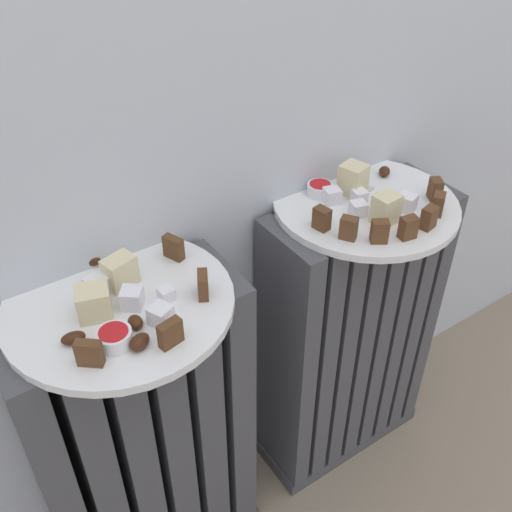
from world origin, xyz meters
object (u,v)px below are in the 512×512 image
object	(u,v)px
radiator_left	(146,446)
jam_bowl_left	(114,337)
radiator_right	(347,339)
fork	(381,196)
plate_right	(365,204)
jam_bowl_right	(320,188)
plate_left	(119,303)

from	to	relation	value
radiator_left	jam_bowl_left	xyz separation A→B (m)	(-0.03, -0.07, 0.32)
radiator_right	fork	size ratio (longest dim) A/B	5.55
radiator_right	plate_right	world-z (taller)	plate_right
radiator_right	fork	xyz separation A→B (m)	(0.03, -0.00, 0.31)
jam_bowl_left	jam_bowl_right	distance (m)	0.43
plate_left	radiator_left	bearing A→B (deg)	116.57
radiator_left	jam_bowl_right	bearing A→B (deg)	8.80
fork	radiator_left	bearing A→B (deg)	179.48
plate_right	fork	distance (m)	0.03
plate_left	plate_right	size ratio (longest dim) A/B	1.00
plate_left	jam_bowl_left	xyz separation A→B (m)	(-0.03, -0.07, 0.02)
radiator_left	fork	bearing A→B (deg)	-0.52
jam_bowl_right	fork	size ratio (longest dim) A/B	0.39
radiator_left	jam_bowl_right	world-z (taller)	jam_bowl_right
plate_left	plate_right	world-z (taller)	same
plate_left	plate_right	xyz separation A→B (m)	(0.42, 0.00, 0.00)
radiator_left	plate_left	size ratio (longest dim) A/B	1.99
jam_bowl_left	fork	distance (m)	0.49
radiator_right	plate_right	distance (m)	0.30
radiator_left	plate_right	world-z (taller)	plate_right
jam_bowl_left	jam_bowl_right	size ratio (longest dim) A/B	1.01
jam_bowl_right	fork	distance (m)	0.10
jam_bowl_right	plate_left	bearing A→B (deg)	-171.20
plate_left	plate_right	bearing A→B (deg)	0.00
plate_right	fork	xyz separation A→B (m)	(0.03, -0.00, 0.01)
radiator_right	jam_bowl_right	bearing A→B (deg)	129.64
plate_left	fork	size ratio (longest dim) A/B	2.79
plate_right	fork	bearing A→B (deg)	-8.16
plate_right	radiator_left	bearing A→B (deg)	180.00
jam_bowl_left	radiator_left	bearing A→B (deg)	64.15
radiator_right	jam_bowl_left	xyz separation A→B (m)	(-0.45, -0.07, 0.32)
radiator_right	fork	bearing A→B (deg)	-8.16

